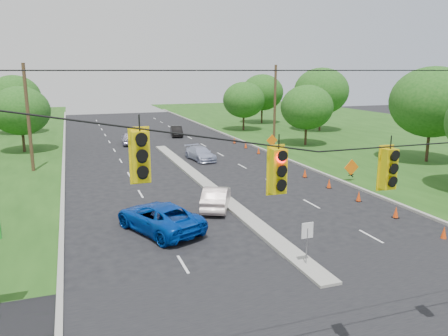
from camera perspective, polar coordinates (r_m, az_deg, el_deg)
name	(u,v)px	position (r m, az deg, el deg)	size (l,w,h in m)	color
curb_left	(64,169)	(40.34, -20.22, -0.17)	(0.25, 110.00, 0.16)	gray
curb_right	(274,155)	(44.73, 6.55, 1.73)	(0.25, 110.00, 0.16)	gray
median	(205,184)	(32.91, -2.48, -2.16)	(1.00, 34.00, 0.18)	gray
median_sign	(307,236)	(19.30, 10.81, -8.67)	(0.55, 0.06, 2.05)	gray
signal_span	(446,203)	(12.95, 26.98, -4.13)	(25.60, 0.32, 9.00)	#422D1C
utility_pole_far_left	(28,119)	(39.77, -24.19, 5.91)	(0.28, 0.28, 9.00)	#422D1C
utility_pole_far_right	(275,106)	(49.64, 6.66, 8.05)	(0.28, 0.28, 9.00)	#422D1C
cone_1	(444,233)	(24.99, 26.79, -7.57)	(0.32, 0.32, 0.70)	#E0410D
cone_2	(396,212)	(27.36, 21.54, -5.39)	(0.32, 0.32, 0.70)	#E0410D
cone_3	(359,196)	(29.95, 17.19, -3.54)	(0.32, 0.32, 0.70)	#E0410D
cone_4	(329,183)	(32.71, 13.56, -1.97)	(0.32, 0.32, 0.70)	#E0410D
cone_5	(305,173)	(35.60, 10.52, -0.65)	(0.32, 0.32, 0.70)	#E0410D
cone_6	(285,164)	(38.59, 7.94, 0.47)	(0.32, 0.32, 0.70)	#E0410D
cone_7	(274,157)	(41.91, 6.49, 1.48)	(0.32, 0.32, 0.70)	#E0410D
cone_8	(259,150)	(45.03, 4.55, 2.30)	(0.32, 0.32, 0.70)	#E0410D
cone_9	(246,145)	(48.20, 2.86, 3.01)	(0.32, 0.32, 0.70)	#E0410D
cone_10	(234,140)	(51.41, 1.38, 3.63)	(0.32, 0.32, 0.70)	#E0410D
work_sign_1	(351,168)	(34.77, 16.30, -0.01)	(1.27, 0.58, 1.37)	black
work_sign_2	(272,141)	(46.62, 6.29, 3.54)	(1.27, 0.58, 1.37)	black
tree_5	(20,111)	(49.84, -25.05, 6.79)	(5.88, 5.88, 6.86)	black
tree_6	(14,97)	(64.89, -25.70, 8.37)	(6.72, 6.72, 7.84)	black
tree_8	(432,102)	(44.42, 25.55, 7.78)	(7.56, 7.56, 8.82)	black
tree_9	(307,107)	(50.42, 10.77, 7.80)	(5.88, 5.88, 6.86)	black
tree_10	(321,91)	(63.01, 12.60, 9.77)	(7.56, 7.56, 8.82)	black
tree_11	(262,92)	(70.86, 5.02, 9.81)	(6.72, 6.72, 7.84)	black
tree_12	(244,100)	(62.11, 2.60, 8.87)	(5.88, 5.88, 6.86)	black
white_sedan	(216,197)	(27.09, -1.02, -3.87)	(1.49, 4.29, 1.41)	beige
blue_pickup	(159,217)	(23.58, -8.48, -6.37)	(2.58, 5.59, 1.55)	#0438A8
silver_car_far	(200,154)	(41.72, -3.10, 1.90)	(1.80, 4.42, 1.28)	#9CA3C0
silver_car_oncoming	(129,138)	(51.78, -12.28, 3.80)	(1.67, 4.14, 1.41)	#B0A9C5
dark_car_receding	(177,131)	(57.32, -6.22, 4.80)	(1.39, 4.00, 1.32)	black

